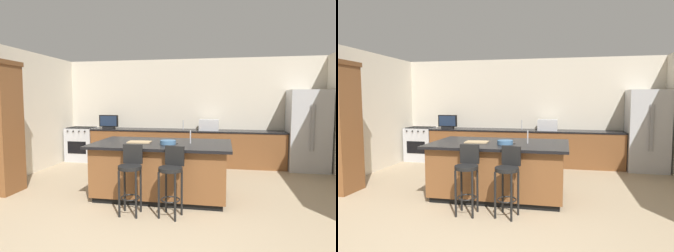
% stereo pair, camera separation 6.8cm
% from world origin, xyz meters
% --- Properties ---
extents(ground_plane, '(19.12, 19.12, 0.00)m').
position_xyz_m(ground_plane, '(0.00, 0.00, 0.00)').
color(ground_plane, tan).
extents(wall_back, '(7.12, 0.12, 2.70)m').
position_xyz_m(wall_back, '(0.00, 4.78, 1.35)').
color(wall_back, beige).
rests_on(wall_back, ground_plane).
extents(wall_left, '(0.12, 5.18, 2.70)m').
position_xyz_m(wall_left, '(-3.36, 2.39, 1.35)').
color(wall_left, beige).
rests_on(wall_left, ground_plane).
extents(counter_back, '(4.87, 0.62, 0.89)m').
position_xyz_m(counter_back, '(-0.07, 4.40, 0.45)').
color(counter_back, brown).
rests_on(counter_back, ground_plane).
extents(kitchen_island, '(2.31, 1.33, 0.92)m').
position_xyz_m(kitchen_island, '(-0.13, 1.88, 0.47)').
color(kitchen_island, black).
rests_on(kitchen_island, ground_plane).
extents(refrigerator, '(0.88, 0.76, 1.88)m').
position_xyz_m(refrigerator, '(2.81, 4.34, 0.94)').
color(refrigerator, '#B7BABF').
rests_on(refrigerator, ground_plane).
extents(range_oven, '(0.74, 0.63, 0.91)m').
position_xyz_m(range_oven, '(-2.88, 4.40, 0.45)').
color(range_oven, '#B7BABF').
rests_on(range_oven, ground_plane).
extents(microwave, '(0.48, 0.36, 0.27)m').
position_xyz_m(microwave, '(0.53, 4.40, 1.03)').
color(microwave, '#B7BABF').
rests_on(microwave, counter_back).
extents(tv_monitor, '(0.51, 0.16, 0.36)m').
position_xyz_m(tv_monitor, '(-2.09, 4.35, 1.05)').
color(tv_monitor, black).
rests_on(tv_monitor, counter_back).
extents(sink_faucet_back, '(0.02, 0.02, 0.24)m').
position_xyz_m(sink_faucet_back, '(-0.13, 4.50, 1.01)').
color(sink_faucet_back, '#B2B2B7').
rests_on(sink_faucet_back, counter_back).
extents(sink_faucet_island, '(0.02, 0.02, 0.22)m').
position_xyz_m(sink_faucet_island, '(0.35, 1.88, 1.03)').
color(sink_faucet_island, '#B2B2B7').
rests_on(sink_faucet_island, kitchen_island).
extents(bar_stool_left, '(0.34, 0.34, 0.99)m').
position_xyz_m(bar_stool_left, '(-0.41, 1.01, 0.60)').
color(bar_stool_left, black).
rests_on(bar_stool_left, ground_plane).
extents(bar_stool_right, '(0.35, 0.37, 0.99)m').
position_xyz_m(bar_stool_right, '(0.18, 1.04, 0.60)').
color(bar_stool_right, black).
rests_on(bar_stool_right, ground_plane).
extents(fruit_bowl, '(0.26, 0.26, 0.06)m').
position_xyz_m(fruit_bowl, '(-0.00, 1.74, 0.95)').
color(fruit_bowl, '#3F668C').
rests_on(fruit_bowl, kitchen_island).
extents(cell_phone, '(0.10, 0.16, 0.01)m').
position_xyz_m(cell_phone, '(0.11, 1.85, 0.93)').
color(cell_phone, black).
rests_on(cell_phone, kitchen_island).
extents(cutting_board, '(0.40, 0.27, 0.02)m').
position_xyz_m(cutting_board, '(-0.51, 1.83, 0.93)').
color(cutting_board, tan).
rests_on(cutting_board, kitchen_island).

